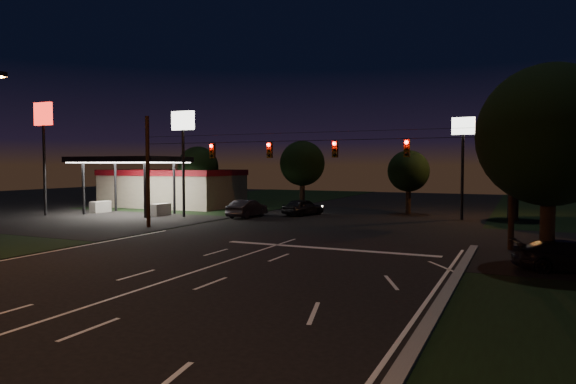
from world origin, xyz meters
The scene contains 19 objects.
ground centered at (0.00, 0.00, 0.00)m, with size 140.00×140.00×0.00m, color black.
cross_street_left centered at (-20.00, 16.00, 0.00)m, with size 20.00×16.00×0.02m, color black.
stop_bar centered at (3.00, 11.50, 0.01)m, with size 12.00×0.50×0.01m, color silver.
utility_pole_right centered at (12.00, 15.00, 0.00)m, with size 0.30×0.30×9.00m, color black.
utility_pole_left centered at (-12.00, 15.00, 0.00)m, with size 0.28×0.28×8.00m, color black.
signal_span centered at (0.00, 14.96, 5.50)m, with size 24.00×0.40×1.56m.
gas_station centered at (-21.86, 30.39, 2.38)m, with size 14.20×16.10×5.25m.
pole_sign_left_near centered at (-14.00, 22.00, 6.98)m, with size 2.20×0.30×9.10m.
pole_sign_left_far centered at (-26.00, 18.00, 7.61)m, with size 2.00×0.30×10.00m.
pole_sign_right centered at (8.00, 30.00, 6.24)m, with size 1.80×0.30×8.40m.
street_light_right_far centered at (11.24, 32.00, 5.24)m, with size 2.20×0.35×9.00m.
tree_right_near centered at (13.53, 10.17, 5.68)m, with size 6.00×6.00×8.76m.
tree_far_a centered at (-17.98, 30.12, 4.26)m, with size 4.20×4.20×6.42m.
tree_far_b centered at (-7.98, 34.13, 4.61)m, with size 4.60×4.60×6.98m.
tree_far_c centered at (3.02, 33.10, 3.90)m, with size 3.80×3.80×5.86m.
tree_far_d centered at (12.02, 31.13, 4.83)m, with size 4.80×4.80×7.30m.
car_oncoming_a centered at (-5.33, 27.90, 0.75)m, with size 1.76×4.38×1.49m, color black.
car_oncoming_b centered at (-9.00, 24.23, 0.76)m, with size 1.60×4.60×1.52m, color black.
car_cross centered at (14.40, 10.10, 0.66)m, with size 1.85×4.55×1.32m, color black.
Camera 1 is at (12.48, -14.30, 4.49)m, focal length 32.00 mm.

